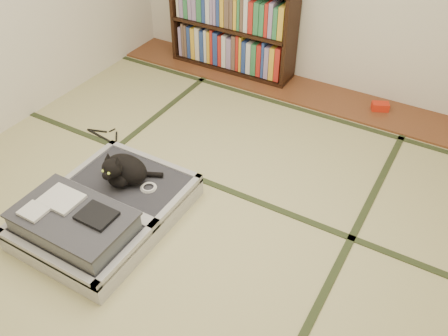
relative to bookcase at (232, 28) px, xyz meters
The scene contains 10 objects.
floor 2.28m from the bookcase, 67.56° to the right, with size 4.50×4.50×0.00m, color #C7C785.
wood_strip 0.96m from the bookcase, ahead, with size 4.00×0.50×0.02m, color brown.
red_item 1.62m from the bookcase, ahead, with size 0.15×0.09×0.07m, color red.
room_shell 2.46m from the bookcase, 67.56° to the right, with size 4.50×4.50×4.50m.
tatami_borders 1.85m from the bookcase, 61.52° to the right, with size 4.00×4.50×0.01m.
bookcase is the anchor object (origin of this frame).
suitcase 2.45m from the bookcase, 81.70° to the right, with size 0.84×1.12×0.33m.
cat 2.15m from the bookcase, 81.11° to the right, with size 0.37×0.37×0.30m.
cable_coil 2.17m from the bookcase, 76.21° to the right, with size 0.12×0.12×0.03m.
hanger 1.70m from the bookcase, 101.94° to the right, with size 0.37×0.19×0.01m.
Camera 1 is at (1.34, -1.86, 2.36)m, focal length 38.00 mm.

